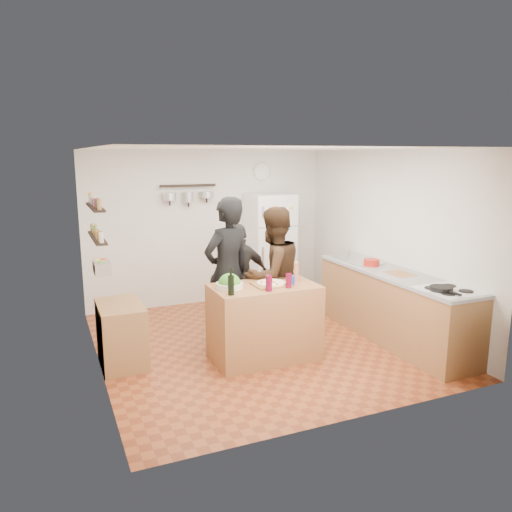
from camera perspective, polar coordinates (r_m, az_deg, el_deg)
name	(u,v)px	position (r m, az deg, el deg)	size (l,w,h in m)	color
room_shell	(248,245)	(6.65, -0.98, 1.30)	(4.20, 4.20, 4.20)	brown
prep_island	(264,322)	(6.04, 0.94, -7.57)	(1.25, 0.72, 0.91)	#9F613A
pizza_board	(271,284)	(5.92, 1.74, -3.26)	(0.42, 0.34, 0.02)	brown
pizza	(271,283)	(5.91, 1.74, -3.09)	(0.34, 0.34, 0.02)	beige
salad_bowl	(229,286)	(5.79, -3.05, -3.39)	(0.32, 0.32, 0.06)	silver
wine_bottle	(231,285)	(5.50, -2.87, -3.37)	(0.07, 0.07, 0.22)	black
wine_glass_near	(269,283)	(5.65, 1.49, -3.13)	(0.07, 0.07, 0.18)	#5C0723
wine_glass_far	(289,281)	(5.80, 3.75, -2.83)	(0.07, 0.07, 0.17)	#5E081E
pepper_mill	(296,273)	(6.12, 4.62, -1.95)	(0.06, 0.06, 0.20)	#A46844
salt_canister	(292,281)	(5.91, 4.09, -2.82)	(0.07, 0.07, 0.12)	navy
person_left	(228,272)	(6.34, -3.26, -1.88)	(0.70, 0.46, 1.92)	black
person_center	(273,276)	(6.44, 1.97, -2.30)	(0.87, 0.68, 1.78)	black
person_back	(240,277)	(6.97, -1.87, -2.40)	(0.88, 0.37, 1.50)	#282624
counter_run	(393,307)	(6.89, 15.37, -5.59)	(0.63, 2.63, 0.90)	#9E7042
stove_top	(449,291)	(6.09, 21.14, -3.73)	(0.60, 0.62, 0.02)	white
skillet	(441,289)	(6.02, 20.42, -3.51)	(0.26, 0.26, 0.05)	black
sink	(357,260)	(7.44, 11.51, -0.46)	(0.50, 0.80, 0.03)	silver
cutting_board	(400,274)	(6.70, 16.09, -2.04)	(0.30, 0.40, 0.02)	#9B6838
red_bowl	(372,262)	(7.07, 13.07, -0.73)	(0.22, 0.22, 0.09)	#AD1F13
fridge	(270,248)	(8.31, 1.55, 0.92)	(0.70, 0.68, 1.80)	white
wall_clock	(262,171)	(8.48, 0.66, 9.63)	(0.30, 0.30, 0.03)	silver
spice_shelf_lower	(97,238)	(5.97, -17.70, 2.01)	(0.12, 1.00, 0.03)	black
spice_shelf_upper	(95,207)	(5.93, -17.91, 5.35)	(0.12, 1.00, 0.03)	black
produce_basket	(102,267)	(6.04, -17.22, -1.24)	(0.18, 0.35, 0.14)	silver
side_table	(122,334)	(6.12, -15.12, -8.60)	(0.50, 0.80, 0.73)	#996440
pot_rack	(188,186)	(7.97, -7.78, 7.97)	(0.90, 0.04, 0.04)	black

